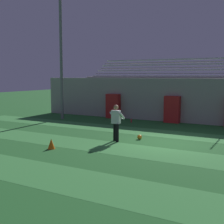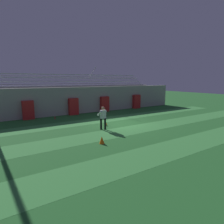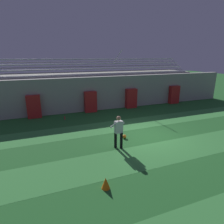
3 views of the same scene
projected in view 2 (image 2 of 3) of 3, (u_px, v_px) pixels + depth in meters
name	position (u px, v px, depth m)	size (l,w,h in m)	color
ground_plane	(122.00, 124.00, 15.28)	(80.00, 80.00, 0.00)	#236028
turf_stripe_near	(185.00, 145.00, 10.29)	(28.00, 2.04, 0.01)	#38843D
turf_stripe_mid	(137.00, 129.00, 13.68)	(28.00, 2.04, 0.01)	#38843D
turf_stripe_far	(108.00, 119.00, 17.07)	(28.00, 2.04, 0.01)	#38843D
back_wall	(88.00, 100.00, 20.44)	(24.00, 0.60, 2.80)	#999691
padding_pillar_gate_left	(74.00, 107.00, 19.10)	(0.98, 0.44, 1.69)	#B21E1E
padding_pillar_gate_right	(105.00, 104.00, 21.06)	(0.98, 0.44, 1.69)	#B21E1E
padding_pillar_far_left	(28.00, 110.00, 16.83)	(0.98, 0.44, 1.69)	#B21E1E
padding_pillar_far_right	(136.00, 102.00, 23.51)	(0.98, 0.44, 1.69)	#B21E1E
bleacher_stand	(80.00, 97.00, 22.08)	(18.00, 3.35, 5.03)	#999691
goalkeeper	(103.00, 116.00, 13.36)	(0.60, 0.58, 1.67)	black
soccer_ball	(106.00, 124.00, 14.65)	(0.22, 0.22, 0.22)	orange
traffic_cone	(102.00, 140.00, 10.47)	(0.30, 0.30, 0.42)	orange
water_bottle	(55.00, 118.00, 17.02)	(0.07, 0.07, 0.24)	red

